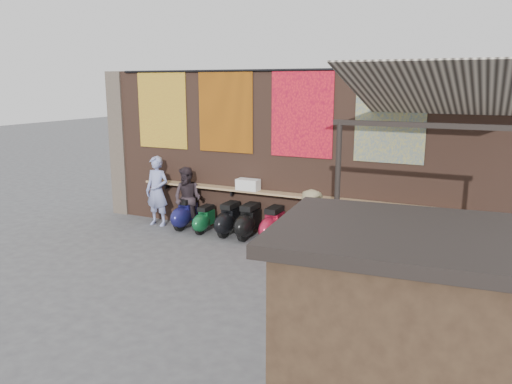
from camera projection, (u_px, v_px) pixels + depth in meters
ground at (241, 271)px, 10.00m from camera, size 70.00×70.00×0.00m
brick_wall at (292, 155)px, 11.95m from camera, size 10.00×0.40×4.00m
pier_left at (122, 144)px, 14.16m from camera, size 0.50×0.50×4.00m
eating_counter at (286, 195)px, 11.82m from camera, size 8.00×0.32×0.05m
shelf_box at (248, 185)px, 12.18m from camera, size 0.56×0.30×0.27m
tapestry_redgold at (162, 110)px, 13.07m from camera, size 1.50×0.02×2.00m
tapestry_sun at (225, 112)px, 12.26m from camera, size 1.50×0.02×2.00m
tapestry_orange at (302, 114)px, 11.42m from camera, size 1.50×0.02×2.00m
tapestry_multi at (390, 116)px, 10.57m from camera, size 1.50×0.02×2.00m
hang_rail at (290, 70)px, 11.33m from camera, size 9.50×0.06×0.06m
scooter_stool_0 at (186, 214)px, 12.84m from camera, size 0.38×0.83×0.79m
scooter_stool_1 at (205, 219)px, 12.51m from camera, size 0.32×0.71×0.67m
scooter_stool_2 at (229, 219)px, 12.28m from camera, size 0.38×0.85×0.81m
scooter_stool_3 at (249, 222)px, 12.03m from camera, size 0.39×0.88×0.83m
scooter_stool_4 at (273, 225)px, 11.81m from camera, size 0.39×0.86×0.82m
scooter_stool_5 at (295, 230)px, 11.49m from camera, size 0.36×0.81×0.77m
scooter_stool_6 at (324, 233)px, 11.22m from camera, size 0.37×0.82×0.78m
scooter_stool_7 at (351, 238)px, 11.00m from camera, size 0.33×0.74×0.70m
diner_left at (157, 191)px, 13.06m from camera, size 0.68×0.45×1.84m
diner_right at (188, 199)px, 12.68m from camera, size 0.81×0.64×1.62m
shopper_navy at (373, 257)px, 8.51m from camera, size 0.99×0.81×1.58m
shopper_grey at (396, 264)px, 8.20m from camera, size 1.11×0.77×1.57m
shopper_tan at (311, 230)px, 9.96m from camera, size 0.86×0.96×1.65m
market_stall at (401, 359)px, 4.69m from camera, size 2.27×1.79×2.31m
stall_roof at (409, 235)px, 4.43m from camera, size 2.55×2.05×0.12m
stall_sign at (410, 276)px, 5.33m from camera, size 1.20×0.15×0.50m
stall_shelf at (405, 346)px, 5.51m from camera, size 1.77×0.26×0.06m
awning_canvas at (445, 91)px, 8.55m from camera, size 3.20×3.28×0.97m
awning_ledger at (455, 70)px, 9.87m from camera, size 3.30×0.08×0.12m
awning_header at (432, 125)px, 7.33m from camera, size 3.00×0.08×0.08m
awning_post_left at (336, 215)px, 8.25m from camera, size 0.09×0.09×3.10m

